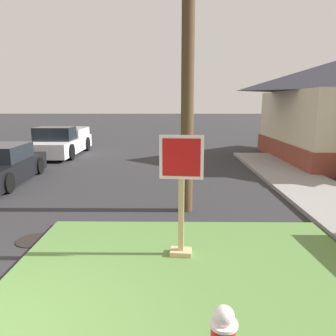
{
  "coord_description": "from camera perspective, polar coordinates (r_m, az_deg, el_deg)",
  "views": [
    {
      "loc": [
        2.21,
        -2.89,
        2.63
      ],
      "look_at": [
        2.14,
        3.55,
        1.35
      ],
      "focal_mm": 35.09,
      "sensor_mm": 36.0,
      "label": 1
    }
  ],
  "objects": [
    {
      "name": "grass_corner_patch",
      "position": [
        5.11,
        3.88,
        -19.24
      ],
      "size": [
        5.57,
        4.8,
        0.08
      ],
      "primitive_type": "cube",
      "color": "#567F3D",
      "rests_on": "ground"
    },
    {
      "name": "sidewalk_strip",
      "position": [
        9.85,
        26.4,
        -5.11
      ],
      "size": [
        2.2,
        16.39,
        0.12
      ],
      "primitive_type": "cube",
      "color": "gray",
      "rests_on": "ground"
    },
    {
      "name": "pickup_truck_white",
      "position": [
        17.64,
        -18.27,
        4.11
      ],
      "size": [
        2.17,
        5.14,
        1.48
      ],
      "color": "silver",
      "rests_on": "ground"
    },
    {
      "name": "manhole_cover",
      "position": [
        7.03,
        -22.1,
        -11.55
      ],
      "size": [
        0.7,
        0.7,
        0.02
      ],
      "primitive_type": "cylinder",
      "color": "black",
      "rests_on": "ground"
    },
    {
      "name": "stop_sign",
      "position": [
        5.46,
        2.31,
        -5.41
      ],
      "size": [
        0.71,
        0.31,
        2.05
      ],
      "color": "tan",
      "rests_on": "grass_corner_patch"
    }
  ]
}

